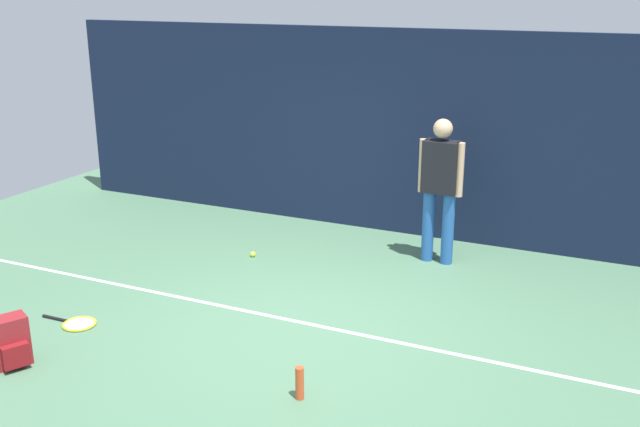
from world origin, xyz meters
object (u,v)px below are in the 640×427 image
at_px(tennis_player, 440,182).
at_px(tennis_racket, 77,323).
at_px(tennis_ball_near_player, 253,254).
at_px(backpack, 11,343).
at_px(water_bottle, 300,383).

relative_size(tennis_player, tennis_racket, 2.76).
relative_size(tennis_player, tennis_ball_near_player, 25.76).
bearing_deg(tennis_ball_near_player, tennis_player, 20.88).
bearing_deg(tennis_racket, tennis_ball_near_player, 73.38).
relative_size(tennis_racket, backpack, 1.40).
height_order(tennis_player, tennis_ball_near_player, tennis_player).
xyz_separation_m(tennis_racket, tennis_ball_near_player, (0.64, 2.30, 0.02)).
xyz_separation_m(tennis_player, water_bottle, (-0.15, -3.36, -0.83)).
distance_m(tennis_player, tennis_racket, 4.19).
relative_size(tennis_ball_near_player, water_bottle, 0.24).
bearing_deg(tennis_ball_near_player, water_bottle, -53.64).
xyz_separation_m(tennis_player, backpack, (-2.63, -3.91, -0.76)).
height_order(tennis_player, tennis_racket, tennis_player).
relative_size(tennis_player, backpack, 3.86).
xyz_separation_m(tennis_player, tennis_racket, (-2.68, -3.08, -0.95)).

